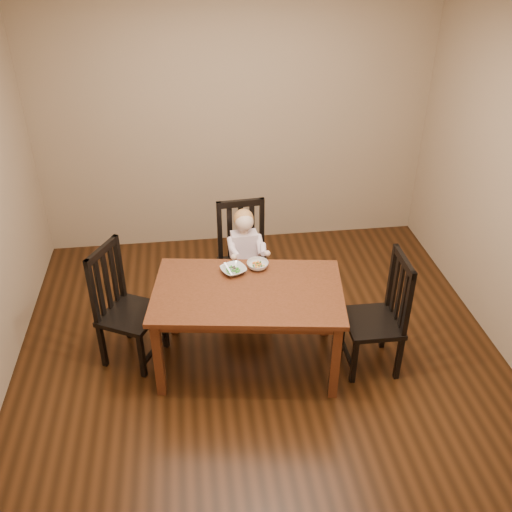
{
  "coord_description": "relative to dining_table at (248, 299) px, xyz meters",
  "views": [
    {
      "loc": [
        -0.49,
        -3.52,
        3.23
      ],
      "look_at": [
        -0.01,
        0.25,
        0.84
      ],
      "focal_mm": 40.0,
      "sensor_mm": 36.0,
      "label": 1
    }
  ],
  "objects": [
    {
      "name": "chair_left",
      "position": [
        -0.96,
        0.21,
        -0.15
      ],
      "size": [
        0.57,
        0.58,
        1.01
      ],
      "rotation": [
        0.0,
        0.0,
        -2.05
      ],
      "color": "black",
      "rests_on": "room"
    },
    {
      "name": "bowl_peas",
      "position": [
        -0.08,
        0.25,
        0.11
      ],
      "size": [
        0.25,
        0.25,
        0.05
      ],
      "primitive_type": "imported",
      "rotation": [
        0.0,
        0.0,
        0.4
      ],
      "color": "silver",
      "rests_on": "dining_table"
    },
    {
      "name": "toddler",
      "position": [
        0.06,
        0.73,
        -0.02
      ],
      "size": [
        0.33,
        0.39,
        0.51
      ],
      "primitive_type": null,
      "rotation": [
        0.0,
        0.0,
        3.21
      ],
      "color": "silver",
      "rests_on": "chair_child"
    },
    {
      "name": "room",
      "position": [
        0.11,
        0.03,
        0.72
      ],
      "size": [
        4.01,
        4.01,
        2.71
      ],
      "color": "#3A1E0C",
      "rests_on": "ground"
    },
    {
      "name": "dining_table",
      "position": [
        0.0,
        0.0,
        0.0
      ],
      "size": [
        1.55,
        1.06,
        0.72
      ],
      "rotation": [
        0.0,
        0.0,
        -0.15
      ],
      "color": "#452310",
      "rests_on": "room"
    },
    {
      "name": "chair_right",
      "position": [
        1.01,
        -0.15,
        -0.15
      ],
      "size": [
        0.42,
        0.44,
        1.01
      ],
      "rotation": [
        0.0,
        0.0,
        1.56
      ],
      "color": "black",
      "rests_on": "room"
    },
    {
      "name": "chair_child",
      "position": [
        0.05,
        0.78,
        -0.15
      ],
      "size": [
        0.47,
        0.45,
        1.02
      ],
      "rotation": [
        0.0,
        0.0,
        3.21
      ],
      "color": "black",
      "rests_on": "room"
    },
    {
      "name": "fork",
      "position": [
        -0.13,
        0.23,
        0.13
      ],
      "size": [
        0.06,
        0.12,
        0.05
      ],
      "rotation": [
        0.0,
        0.0,
        0.37
      ],
      "color": "silver",
      "rests_on": "bowl_peas"
    },
    {
      "name": "bowl_veg",
      "position": [
        0.11,
        0.29,
        0.11
      ],
      "size": [
        0.21,
        0.21,
        0.05
      ],
      "primitive_type": "imported",
      "rotation": [
        0.0,
        0.0,
        -0.25
      ],
      "color": "silver",
      "rests_on": "dining_table"
    }
  ]
}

